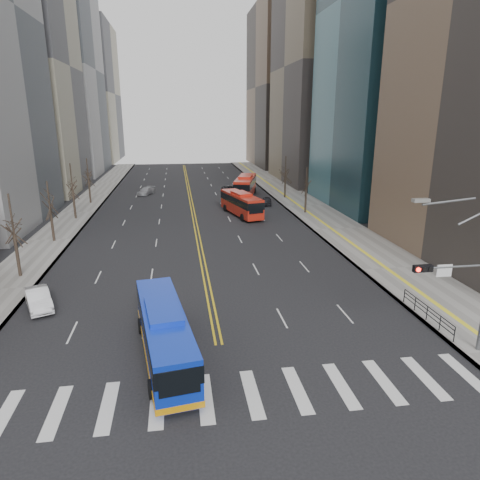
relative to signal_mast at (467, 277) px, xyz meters
name	(u,v)px	position (x,y,z in m)	size (l,w,h in m)	color
ground	(229,396)	(-13.77, -2.00, -4.86)	(220.00, 220.00, 0.00)	black
sidewalk_right	(305,206)	(3.73, 43.00, -4.78)	(7.00, 130.00, 0.15)	gray
sidewalk_left	(78,213)	(-30.27, 43.00, -4.78)	(5.00, 130.00, 0.15)	gray
crosswalk	(229,396)	(-13.77, -2.00, -4.85)	(26.70, 4.00, 0.01)	silver
centerline	(190,197)	(-13.77, 53.00, -4.85)	(0.55, 100.00, 0.01)	gold
office_towers	(184,58)	(-13.64, 66.51, 19.07)	(83.00, 134.00, 58.00)	gray
signal_mast	(467,277)	(0.00, 0.00, 0.00)	(5.37, 0.37, 9.39)	slate
pedestrian_railing	(427,311)	(0.53, 4.00, -4.03)	(0.06, 6.06, 1.02)	black
street_trees	(136,190)	(-20.94, 32.55, 0.02)	(35.20, 47.20, 7.60)	#2F251C
blue_bus	(164,332)	(-16.97, 2.00, -3.18)	(3.90, 11.11, 3.20)	#0C2AB6
red_bus_near	(241,202)	(-7.11, 38.07, -3.01)	(4.79, 10.65, 3.31)	red
red_bus_far	(245,185)	(-4.22, 52.35, -2.80)	(5.74, 11.98, 3.69)	red
car_white	(38,299)	(-26.27, 10.19, -4.14)	(1.52, 4.36, 1.44)	white
car_dark_mid	(267,201)	(-2.00, 44.83, -4.24)	(1.46, 3.62, 1.23)	black
car_silver	(146,191)	(-21.47, 56.98, -4.21)	(1.80, 4.43, 1.29)	#9B9BA0
car_dark_far	(230,190)	(-6.54, 56.10, -4.18)	(2.23, 4.84, 1.34)	black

